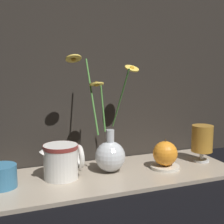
{
  "coord_description": "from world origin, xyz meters",
  "views": [
    {
      "loc": [
        -0.34,
        -0.88,
        0.36
      ],
      "look_at": [
        -0.0,
        0.0,
        0.21
      ],
      "focal_mm": 50.0,
      "sensor_mm": 36.0,
      "label": 1
    }
  ],
  "objects_px": {
    "vase_with_flowers": "(109,152)",
    "tea_glass": "(202,139)",
    "ceramic_pitcher": "(62,160)",
    "orange_fruit": "(165,153)",
    "yellow_mug": "(1,176)"
  },
  "relations": [
    {
      "from": "vase_with_flowers",
      "to": "tea_glass",
      "type": "xyz_separation_m",
      "value": [
        0.34,
        -0.02,
        0.02
      ]
    },
    {
      "from": "ceramic_pitcher",
      "to": "tea_glass",
      "type": "xyz_separation_m",
      "value": [
        0.5,
        -0.02,
        0.02
      ]
    },
    {
      "from": "vase_with_flowers",
      "to": "tea_glass",
      "type": "relative_size",
      "value": 2.86
    },
    {
      "from": "ceramic_pitcher",
      "to": "orange_fruit",
      "type": "height_order",
      "value": "ceramic_pitcher"
    },
    {
      "from": "vase_with_flowers",
      "to": "orange_fruit",
      "type": "height_order",
      "value": "vase_with_flowers"
    },
    {
      "from": "vase_with_flowers",
      "to": "tea_glass",
      "type": "height_order",
      "value": "vase_with_flowers"
    },
    {
      "from": "vase_with_flowers",
      "to": "ceramic_pitcher",
      "type": "relative_size",
      "value": 2.87
    },
    {
      "from": "ceramic_pitcher",
      "to": "orange_fruit",
      "type": "relative_size",
      "value": 1.45
    },
    {
      "from": "vase_with_flowers",
      "to": "ceramic_pitcher",
      "type": "distance_m",
      "value": 0.15
    },
    {
      "from": "ceramic_pitcher",
      "to": "orange_fruit",
      "type": "xyz_separation_m",
      "value": [
        0.34,
        -0.04,
        -0.01
      ]
    },
    {
      "from": "vase_with_flowers",
      "to": "orange_fruit",
      "type": "bearing_deg",
      "value": -11.92
    },
    {
      "from": "yellow_mug",
      "to": "tea_glass",
      "type": "height_order",
      "value": "tea_glass"
    },
    {
      "from": "orange_fruit",
      "to": "ceramic_pitcher",
      "type": "bearing_deg",
      "value": 174.04
    },
    {
      "from": "tea_glass",
      "to": "vase_with_flowers",
      "type": "bearing_deg",
      "value": 176.82
    },
    {
      "from": "tea_glass",
      "to": "ceramic_pitcher",
      "type": "bearing_deg",
      "value": 178.22
    }
  ]
}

